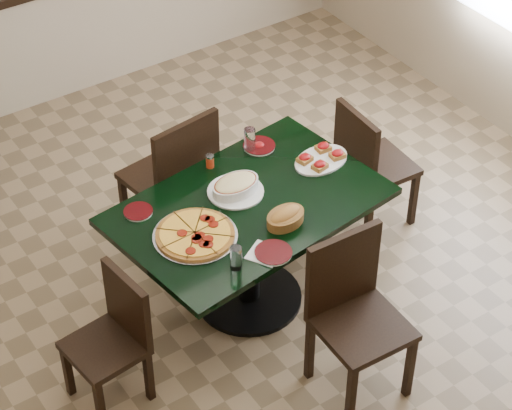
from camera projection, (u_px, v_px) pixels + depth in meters
floor at (262, 310)px, 5.95m from camera, size 5.50×5.50×0.00m
main_table at (249, 228)px, 5.65m from camera, size 1.60×1.14×0.75m
chair_far at (176, 174)px, 6.04m from camera, size 0.53×0.53×1.00m
chair_near at (353, 306)px, 5.23m from camera, size 0.46×0.46×0.95m
chair_right at (368, 161)px, 6.25m from camera, size 0.44×0.44×0.89m
chair_left at (115, 334)px, 5.21m from camera, size 0.41×0.41×0.80m
pepperoni_pizza at (195, 234)px, 5.31m from camera, size 0.46×0.46×0.04m
lasagna_casserole at (235, 186)px, 5.58m from camera, size 0.32×0.32×0.09m
bread_basket at (285, 217)px, 5.39m from camera, size 0.26×0.20×0.10m
bruschetta_platter at (321, 158)px, 5.82m from camera, size 0.39×0.30×0.05m
side_plate_near at (273, 253)px, 5.22m from camera, size 0.20×0.20×0.02m
side_plate_far_r at (259, 146)px, 5.93m from camera, size 0.19×0.19×0.03m
side_plate_far_l at (138, 212)px, 5.47m from camera, size 0.16×0.16×0.02m
napkin_setting at (265, 253)px, 5.22m from camera, size 0.22×0.22×0.01m
water_glass_a at (250, 140)px, 5.87m from camera, size 0.07×0.07×0.15m
water_glass_b at (236, 258)px, 5.10m from camera, size 0.06×0.06×0.14m
pepper_shaker at (210, 161)px, 5.76m from camera, size 0.05×0.05×0.08m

